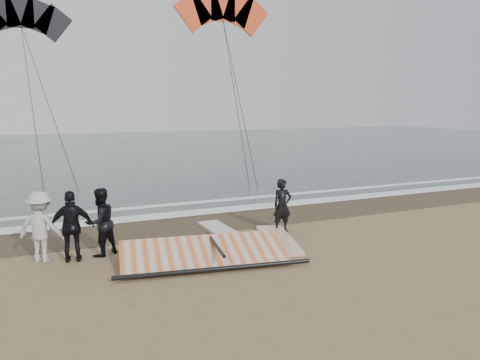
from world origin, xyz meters
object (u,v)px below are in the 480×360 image
Objects in this scene: board_cream at (222,231)px; sail_rig at (199,254)px; man_main at (282,206)px; board_white at (278,239)px.

sail_rig is (-1.51, -2.25, 0.14)m from board_cream.
sail_rig is (-3.25, -1.64, -0.62)m from man_main.
board_cream is 0.55× the size of sail_rig.
sail_rig is at bearing -147.30° from board_white.
sail_rig is at bearing -124.79° from board_cream.
man_main reaches higher than board_white.
man_main is at bearing 70.85° from board_white.
board_cream is at bearing 164.11° from man_main.
board_cream is (-1.13, 1.47, -0.00)m from board_white.
man_main reaches higher than board_cream.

